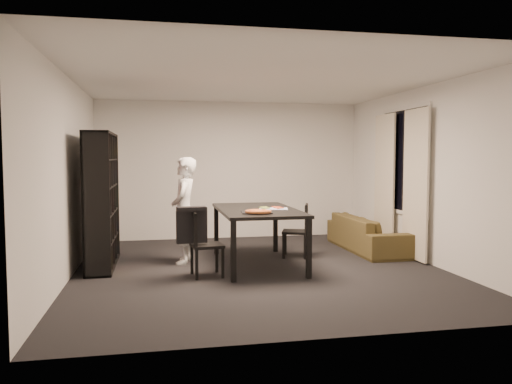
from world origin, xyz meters
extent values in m
cube|color=black|center=(0.00, 0.00, 0.00)|extent=(5.00, 5.50, 0.01)
cube|color=white|center=(0.00, 0.00, 2.60)|extent=(5.00, 5.50, 0.01)
cube|color=white|center=(0.00, 2.75, 1.30)|extent=(5.00, 0.01, 2.60)
cube|color=white|center=(0.00, -2.75, 1.30)|extent=(5.00, 0.01, 2.60)
cube|color=white|center=(-2.50, 0.00, 1.30)|extent=(0.01, 5.50, 2.60)
cube|color=white|center=(2.50, 0.00, 1.30)|extent=(0.01, 5.50, 2.60)
cube|color=black|center=(2.48, 0.60, 1.50)|extent=(0.02, 1.40, 1.60)
cube|color=white|center=(2.48, 0.60, 1.50)|extent=(0.03, 1.52, 1.72)
cube|color=beige|center=(2.40, 0.08, 1.15)|extent=(0.03, 0.70, 2.25)
cube|color=beige|center=(2.40, 1.12, 1.15)|extent=(0.03, 0.70, 2.25)
cube|color=black|center=(-2.16, 0.60, 0.95)|extent=(0.35, 1.50, 1.90)
cube|color=black|center=(0.03, 0.26, 0.79)|extent=(1.09, 1.96, 0.04)
cube|color=black|center=(-0.46, -0.67, 0.39)|extent=(0.07, 0.07, 0.77)
cube|color=black|center=(0.52, -0.67, 0.39)|extent=(0.07, 0.07, 0.77)
cube|color=black|center=(-0.46, 1.18, 0.39)|extent=(0.07, 0.07, 0.77)
cube|color=black|center=(0.52, 1.18, 0.39)|extent=(0.07, 0.07, 0.77)
cube|color=black|center=(-0.76, -0.29, 0.41)|extent=(0.44, 0.44, 0.04)
cube|color=black|center=(-0.93, -0.31, 0.64)|extent=(0.08, 0.40, 0.42)
cube|color=black|center=(-0.93, -0.31, 0.83)|extent=(0.07, 0.38, 0.05)
cube|color=black|center=(-0.57, -0.44, 0.19)|extent=(0.04, 0.04, 0.39)
cube|color=black|center=(-0.61, -0.10, 0.19)|extent=(0.04, 0.04, 0.39)
cube|color=black|center=(-0.90, -0.48, 0.19)|extent=(0.04, 0.04, 0.39)
cube|color=black|center=(-0.94, -0.14, 0.19)|extent=(0.04, 0.04, 0.39)
cube|color=black|center=(0.72, 0.70, 0.39)|extent=(0.49, 0.49, 0.04)
cube|color=black|center=(0.88, 0.64, 0.62)|extent=(0.16, 0.38, 0.41)
cube|color=black|center=(0.88, 0.64, 0.81)|extent=(0.15, 0.36, 0.05)
cube|color=black|center=(0.61, 0.91, 0.19)|extent=(0.04, 0.04, 0.38)
cube|color=black|center=(0.51, 0.60, 0.19)|extent=(0.04, 0.04, 0.38)
cube|color=black|center=(0.92, 0.80, 0.19)|extent=(0.04, 0.04, 0.38)
cube|color=black|center=(0.82, 0.49, 0.19)|extent=(0.04, 0.04, 0.38)
cube|color=black|center=(-0.95, -0.31, 0.66)|extent=(0.40, 0.12, 0.42)
cube|color=black|center=(-0.95, -0.31, 0.90)|extent=(0.39, 0.21, 0.05)
imported|color=white|center=(-1.00, 0.59, 0.78)|extent=(0.47, 0.63, 1.56)
cube|color=black|center=(-0.08, -0.25, 0.82)|extent=(0.43, 0.36, 0.01)
cylinder|color=#9A542C|center=(-0.08, -0.32, 0.84)|extent=(0.35, 0.35, 0.02)
cylinder|color=#BE6A31|center=(-0.08, -0.32, 0.85)|extent=(0.31, 0.31, 0.01)
cube|color=white|center=(0.25, 0.18, 0.82)|extent=(0.46, 0.38, 0.01)
imported|color=#423C1A|center=(2.08, 1.00, 0.29)|extent=(0.77, 1.96, 0.57)
camera|label=1|loc=(-1.38, -6.74, 1.56)|focal=35.00mm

